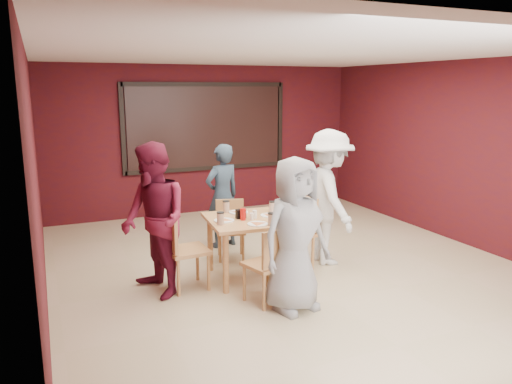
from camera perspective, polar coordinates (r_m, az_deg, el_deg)
name	(u,v)px	position (r m, az deg, el deg)	size (l,w,h in m)	color
floor	(288,268)	(6.80, 3.73, -8.69)	(7.00, 7.00, 0.00)	tan
window_blinds	(207,127)	(9.59, -5.67, 7.42)	(3.00, 0.02, 1.50)	black
dining_table	(248,226)	(6.27, -0.97, -3.87)	(1.07, 1.07, 0.93)	tan
chair_front	(271,261)	(5.56, 1.68, -7.88)	(0.53, 0.53, 0.89)	#B26B45
chair_back	(230,225)	(7.10, -2.95, -3.83)	(0.49, 0.49, 0.82)	#B26B45
chair_left	(181,246)	(6.01, -8.56, -6.13)	(0.49, 0.49, 0.96)	#B26B45
chair_right	(298,228)	(6.67, 4.79, -4.15)	(0.56, 0.56, 0.97)	#B26B45
diner_front	(295,235)	(5.36, 4.48, -4.90)	(0.82, 0.54, 1.69)	gray
diner_back	(222,196)	(7.52, -3.87, -0.44)	(0.57, 0.38, 1.57)	#2A3B4C
diner_left	(154,221)	(5.82, -11.55, -3.21)	(0.87, 0.68, 1.79)	maroon
diner_right	(329,197)	(6.85, 8.29, -0.61)	(1.19, 0.68, 1.84)	silver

